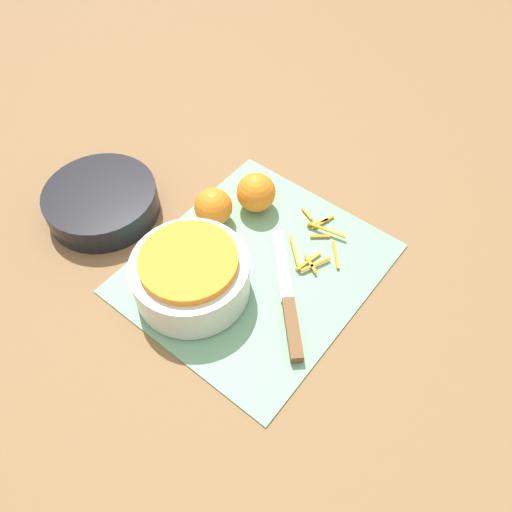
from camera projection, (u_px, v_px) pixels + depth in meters
ground_plane at (256, 268)px, 0.86m from camera, size 4.00×4.00×0.00m
cutting_board at (256, 267)px, 0.86m from camera, size 0.42×0.36×0.01m
bowl_speckled at (191, 275)px, 0.80m from camera, size 0.19×0.19×0.09m
bowl_dark at (102, 202)px, 0.92m from camera, size 0.21×0.21×0.05m
knife at (290, 313)px, 0.80m from camera, size 0.20×0.19×0.02m
orange_left at (256, 192)px, 0.92m from camera, size 0.07×0.07×0.07m
orange_right at (213, 207)px, 0.90m from camera, size 0.07×0.07×0.07m
peel_pile at (316, 243)px, 0.89m from camera, size 0.15×0.13×0.01m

